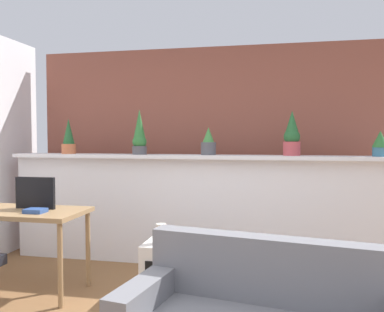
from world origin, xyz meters
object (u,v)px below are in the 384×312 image
object	(u,v)px
potted_plant_4	(380,143)
side_cube_shelf	(168,271)
desk	(24,219)
potted_plant_0	(69,138)
potted_plant_3	(292,136)
potted_plant_2	(208,143)
tv_monitor	(35,193)
potted_plant_1	(139,135)
vase_on_shelf	(161,233)
book_on_desk	(35,211)

from	to	relation	value
potted_plant_4	side_cube_shelf	size ratio (longest dim) A/B	0.51
potted_plant_4	desk	xyz separation A→B (m)	(-3.24, -1.03, -0.68)
potted_plant_0	potted_plant_3	xyz separation A→B (m)	(2.50, 0.03, 0.02)
potted_plant_2	tv_monitor	size ratio (longest dim) A/B	0.78
potted_plant_1	desk	bearing A→B (deg)	-127.44
potted_plant_0	side_cube_shelf	xyz separation A→B (m)	(1.43, -0.94, -1.15)
potted_plant_2	potted_plant_4	distance (m)	1.72
potted_plant_1	vase_on_shelf	distance (m)	1.36
desk	vase_on_shelf	size ratio (longest dim) A/B	6.65
potted_plant_2	potted_plant_4	size ratio (longest dim) A/B	1.17
potted_plant_2	desk	distance (m)	1.97
potted_plant_2	side_cube_shelf	bearing A→B (deg)	-101.37
potted_plant_4	book_on_desk	distance (m)	3.30
tv_monitor	vase_on_shelf	size ratio (longest dim) A/B	2.31
potted_plant_1	side_cube_shelf	size ratio (longest dim) A/B	0.99
vase_on_shelf	potted_plant_2	bearing A→B (deg)	76.09
potted_plant_4	side_cube_shelf	world-z (taller)	potted_plant_4
side_cube_shelf	book_on_desk	world-z (taller)	book_on_desk
potted_plant_3	potted_plant_4	bearing A→B (deg)	-2.07
vase_on_shelf	potted_plant_3	bearing A→B (deg)	41.55
potted_plant_4	vase_on_shelf	xyz separation A→B (m)	(-1.96, -0.96, -0.76)
potted_plant_0	side_cube_shelf	world-z (taller)	potted_plant_0
potted_plant_2	tv_monitor	xyz separation A→B (m)	(-1.45, -0.98, -0.45)
potted_plant_4	side_cube_shelf	bearing A→B (deg)	-153.88
potted_plant_4	book_on_desk	size ratio (longest dim) A/B	1.48
potted_plant_2	potted_plant_3	size ratio (longest dim) A/B	0.64
book_on_desk	desk	bearing A→B (deg)	151.35
book_on_desk	potted_plant_2	bearing A→B (deg)	41.00
book_on_desk	tv_monitor	bearing A→B (deg)	122.63
potted_plant_2	book_on_desk	bearing A→B (deg)	-139.00
tv_monitor	potted_plant_4	bearing A→B (deg)	16.63
potted_plant_3	book_on_desk	world-z (taller)	potted_plant_3
desk	side_cube_shelf	size ratio (longest dim) A/B	2.20
potted_plant_4	desk	world-z (taller)	potted_plant_4
potted_plant_1	book_on_desk	distance (m)	1.40
potted_plant_2	potted_plant_4	xyz separation A→B (m)	(1.72, -0.03, 0.00)
potted_plant_2	tv_monitor	distance (m)	1.81
potted_plant_4	side_cube_shelf	xyz separation A→B (m)	(-1.91, -0.94, -1.10)
potted_plant_2	potted_plant_1	bearing A→B (deg)	-175.03
potted_plant_1	potted_plant_2	bearing A→B (deg)	4.97
tv_monitor	side_cube_shelf	xyz separation A→B (m)	(1.25, 0.01, -0.65)
potted_plant_1	book_on_desk	xyz separation A→B (m)	(-0.58, -1.09, -0.66)
potted_plant_0	vase_on_shelf	xyz separation A→B (m)	(1.38, -0.96, -0.82)
desk	tv_monitor	xyz separation A→B (m)	(0.07, 0.08, 0.23)
potted_plant_3	side_cube_shelf	world-z (taller)	potted_plant_3
potted_plant_0	side_cube_shelf	bearing A→B (deg)	-33.21
potted_plant_3	tv_monitor	bearing A→B (deg)	-157.20
potted_plant_1	tv_monitor	bearing A→B (deg)	-127.14
potted_plant_0	potted_plant_4	size ratio (longest dim) A/B	1.59
side_cube_shelf	potted_plant_2	bearing A→B (deg)	78.63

